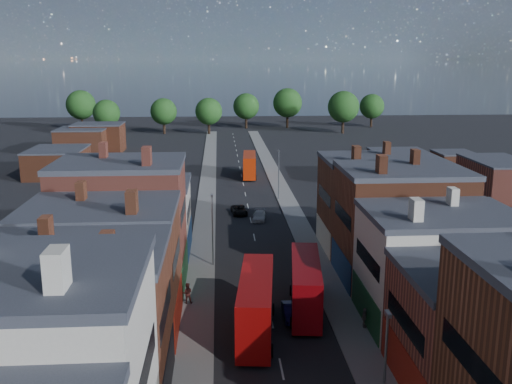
{
  "coord_description": "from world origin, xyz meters",
  "views": [
    {
      "loc": [
        -4.37,
        -29.73,
        22.27
      ],
      "look_at": [
        0.0,
        36.64,
        6.76
      ],
      "focal_mm": 40.0,
      "sensor_mm": 36.0,
      "label": 1
    }
  ],
  "objects": [
    {
      "name": "car_3",
      "position": [
        1.2,
        47.97,
        0.62
      ],
      "size": [
        2.26,
        4.44,
        1.23
      ],
      "primitive_type": "imported",
      "rotation": [
        0.0,
        0.0,
        -0.13
      ],
      "color": "silver",
      "rests_on": "ground"
    },
    {
      "name": "ped_3",
      "position": [
        7.7,
        14.03,
        0.98
      ],
      "size": [
        0.81,
        1.11,
        1.72
      ],
      "primitive_type": "imported",
      "rotation": [
        0.0,
        0.0,
        1.18
      ],
      "color": "#5E5650",
      "rests_on": "pavement_east"
    },
    {
      "name": "bus_0",
      "position": [
        -1.51,
        13.64,
        2.7
      ],
      "size": [
        3.85,
        11.79,
        5.0
      ],
      "rotation": [
        0.0,
        0.0,
        -0.11
      ],
      "color": "#AE0A09",
      "rests_on": "ground"
    },
    {
      "name": "pavement_east",
      "position": [
        6.5,
        50.0,
        0.06
      ],
      "size": [
        3.0,
        200.0,
        0.12
      ],
      "primitive_type": "cube",
      "color": "gray",
      "rests_on": "ground"
    },
    {
      "name": "lamp_post_2",
      "position": [
        -5.2,
        30.0,
        4.7
      ],
      "size": [
        0.25,
        0.7,
        8.12
      ],
      "color": "slate",
      "rests_on": "ground"
    },
    {
      "name": "car_2",
      "position": [
        -1.51,
        51.4,
        0.63
      ],
      "size": [
        2.55,
        4.74,
        1.26
      ],
      "primitive_type": "imported",
      "rotation": [
        0.0,
        0.0,
        0.1
      ],
      "color": "black",
      "rests_on": "ground"
    },
    {
      "name": "car_1",
      "position": [
        1.74,
        16.34,
        0.63
      ],
      "size": [
        1.39,
        3.82,
        1.25
      ],
      "primitive_type": "imported",
      "rotation": [
        0.0,
        0.0,
        0.02
      ],
      "color": "#151356",
      "rests_on": "ground"
    },
    {
      "name": "terrace_west",
      "position": [
        -14.0,
        0.0,
        6.32
      ],
      "size": [
        12.0,
        80.0,
        12.63
      ],
      "primitive_type": "cube",
      "color": "brown",
      "rests_on": "ground"
    },
    {
      "name": "lamp_post_1",
      "position": [
        5.2,
        0.0,
        4.7
      ],
      "size": [
        0.25,
        0.7,
        8.12
      ],
      "color": "slate",
      "rests_on": "ground"
    },
    {
      "name": "bus_1",
      "position": [
        3.23,
        17.77,
        2.55
      ],
      "size": [
        3.79,
        11.16,
        4.73
      ],
      "rotation": [
        0.0,
        0.0,
        -0.12
      ],
      "color": "#9F090F",
      "rests_on": "ground"
    },
    {
      "name": "ped_1",
      "position": [
        -7.5,
        19.98,
        1.1
      ],
      "size": [
        0.97,
        0.56,
        1.96
      ],
      "primitive_type": "imported",
      "rotation": [
        0.0,
        0.0,
        3.18
      ],
      "color": "#451E1B",
      "rests_on": "pavement_west"
    },
    {
      "name": "lamp_post_3",
      "position": [
        5.2,
        60.0,
        4.7
      ],
      "size": [
        0.25,
        0.7,
        8.12
      ],
      "color": "slate",
      "rests_on": "ground"
    },
    {
      "name": "pavement_west",
      "position": [
        -6.5,
        50.0,
        0.06
      ],
      "size": [
        3.0,
        200.0,
        0.12
      ],
      "primitive_type": "cube",
      "color": "gray",
      "rests_on": "ground"
    },
    {
      "name": "bus_2",
      "position": [
        1.5,
        78.65,
        2.4
      ],
      "size": [
        3.03,
        10.42,
        4.45
      ],
      "rotation": [
        0.0,
        0.0,
        -0.06
      ],
      "color": "#B52608",
      "rests_on": "ground"
    }
  ]
}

